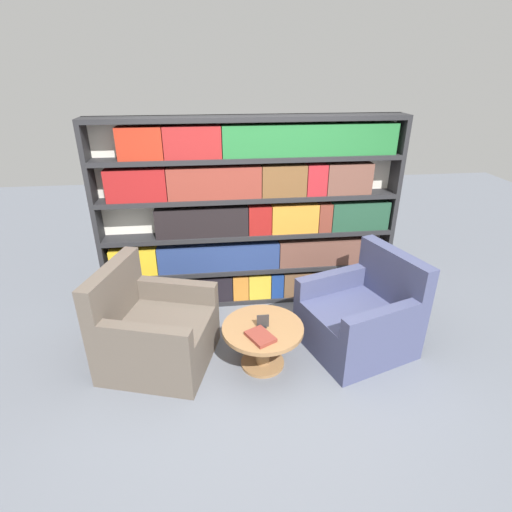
% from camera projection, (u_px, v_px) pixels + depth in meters
% --- Properties ---
extents(ground_plane, '(14.00, 14.00, 0.00)m').
position_uv_depth(ground_plane, '(265.00, 372.00, 3.75)').
color(ground_plane, slate).
extents(bookshelf, '(3.34, 0.30, 2.15)m').
position_uv_depth(bookshelf, '(250.00, 216.00, 4.49)').
color(bookshelf, silver).
rests_on(bookshelf, ground_plane).
extents(armchair_left, '(1.16, 1.13, 0.98)m').
position_uv_depth(armchair_left, '(154.00, 332.00, 3.77)').
color(armchair_left, brown).
rests_on(armchair_left, ground_plane).
extents(armchair_right, '(1.17, 1.15, 0.98)m').
position_uv_depth(armchair_right, '(361.00, 318.00, 3.99)').
color(armchair_right, '#42476B').
rests_on(armchair_right, ground_plane).
extents(coffee_table, '(0.76, 0.76, 0.43)m').
position_uv_depth(coffee_table, '(263.00, 338.00, 3.72)').
color(coffee_table, olive).
rests_on(coffee_table, ground_plane).
extents(table_sign, '(0.11, 0.06, 0.13)m').
position_uv_depth(table_sign, '(263.00, 322.00, 3.64)').
color(table_sign, black).
rests_on(table_sign, coffee_table).
extents(stray_book, '(0.28, 0.31, 0.03)m').
position_uv_depth(stray_book, '(260.00, 337.00, 3.50)').
color(stray_book, brown).
rests_on(stray_book, coffee_table).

